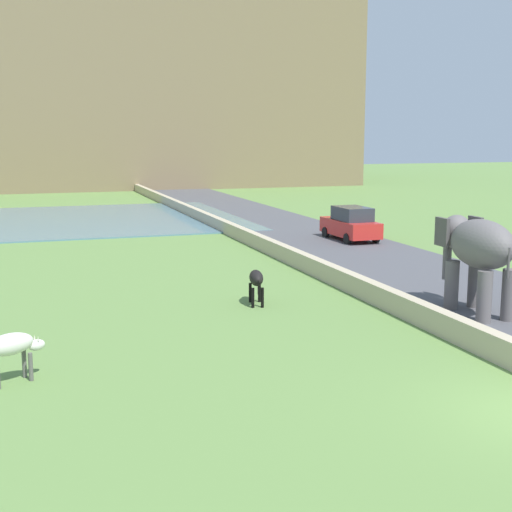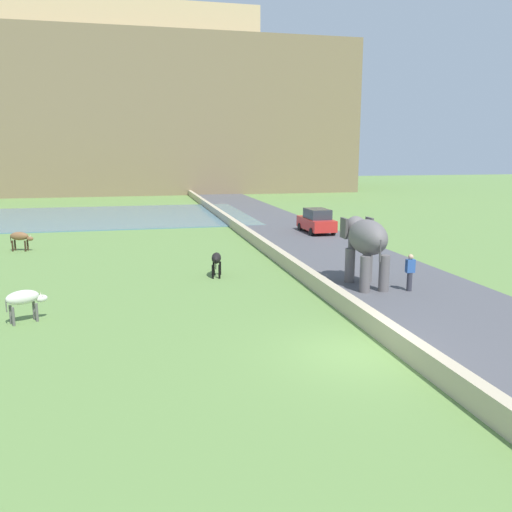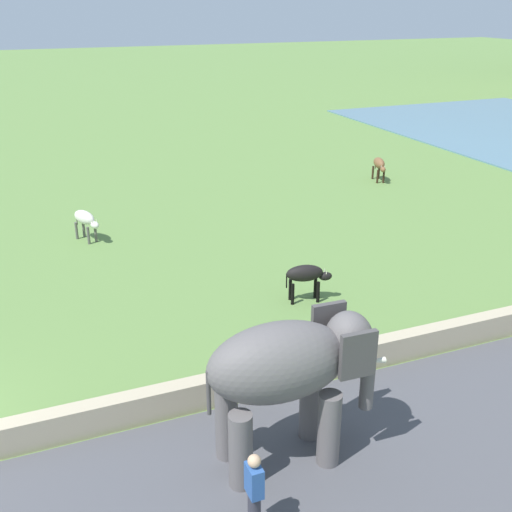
{
  "view_description": "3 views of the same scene",
  "coord_description": "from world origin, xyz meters",
  "px_view_note": "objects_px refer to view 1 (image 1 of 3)",
  "views": [
    {
      "loc": [
        -9.71,
        -10.77,
        5.5
      ],
      "look_at": [
        -2.27,
        11.51,
        1.45
      ],
      "focal_mm": 49.58,
      "sensor_mm": 36.0,
      "label": 1
    },
    {
      "loc": [
        -6.21,
        -13.45,
        5.79
      ],
      "look_at": [
        -0.89,
        9.55,
        1.12
      ],
      "focal_mm": 36.85,
      "sensor_mm": 36.0,
      "label": 2
    },
    {
      "loc": [
        12.15,
        3.05,
        8.31
      ],
      "look_at": [
        -2.3,
        8.93,
        1.81
      ],
      "focal_mm": 43.43,
      "sensor_mm": 36.0,
      "label": 3
    }
  ],
  "objects_px": {
    "car_red": "(351,224)",
    "cow_black": "(256,279)",
    "cow_white": "(12,347)",
    "elephant": "(477,250)"
  },
  "relations": [
    {
      "from": "car_red",
      "to": "cow_black",
      "type": "xyz_separation_m",
      "value": [
        -9.14,
        -11.75,
        -0.06
      ]
    },
    {
      "from": "cow_black",
      "to": "car_red",
      "type": "bearing_deg",
      "value": 52.11
    },
    {
      "from": "cow_black",
      "to": "cow_white",
      "type": "xyz_separation_m",
      "value": [
        -7.5,
        -5.3,
        0.0
      ]
    },
    {
      "from": "cow_white",
      "to": "cow_black",
      "type": "bearing_deg",
      "value": 35.24
    },
    {
      "from": "elephant",
      "to": "car_red",
      "type": "height_order",
      "value": "elephant"
    },
    {
      "from": "elephant",
      "to": "cow_white",
      "type": "height_order",
      "value": "elephant"
    },
    {
      "from": "car_red",
      "to": "cow_white",
      "type": "relative_size",
      "value": 2.89
    },
    {
      "from": "car_red",
      "to": "cow_white",
      "type": "bearing_deg",
      "value": -134.31
    },
    {
      "from": "elephant",
      "to": "cow_white",
      "type": "xyz_separation_m",
      "value": [
        -13.5,
        -1.93,
        -1.2
      ]
    },
    {
      "from": "cow_black",
      "to": "cow_white",
      "type": "bearing_deg",
      "value": -144.76
    }
  ]
}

